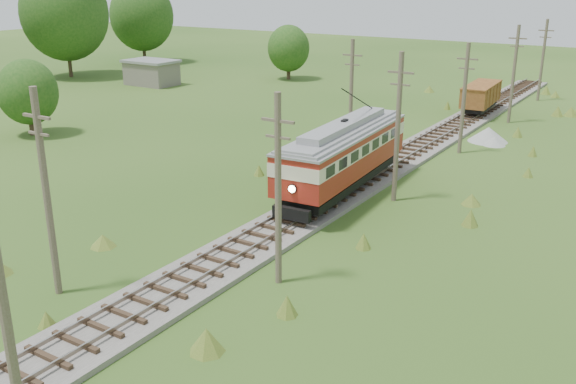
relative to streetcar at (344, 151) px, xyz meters
The scene contains 17 objects.
railbed_main 4.51m from the streetcar, 90.00° to the left, with size 3.60×96.00×0.57m.
streetcar is the anchor object (origin of this frame).
gondola 28.82m from the streetcar, 90.00° to the left, with size 2.86×7.56×2.47m.
gravel_pile 18.84m from the streetcar, 77.81° to the left, with size 3.36×3.56×1.22m.
utility_pole_r_1 25.59m from the streetcar, 83.03° to the right, with size 0.30×0.30×8.80m.
utility_pole_r_2 12.88m from the streetcar, 75.04° to the right, with size 1.60×0.30×8.60m.
utility_pole_r_3 3.72m from the streetcar, 11.46° to the left, with size 1.60×0.30×9.00m.
utility_pole_r_4 14.05m from the streetcar, 77.60° to the left, with size 1.60×0.30×8.40m.
utility_pole_r_5 26.92m from the streetcar, 82.73° to the left, with size 1.60×0.30×8.90m.
utility_pole_r_6 39.81m from the streetcar, 85.39° to the left, with size 1.60×0.30×8.70m.
utility_pole_l_a 18.91m from the streetcar, 102.89° to the right, with size 1.60×0.30×9.00m.
utility_pole_l_b 10.76m from the streetcar, 115.00° to the left, with size 1.60×0.30×8.60m.
tree_left_4 59.21m from the streetcar, 156.35° to the left, with size 11.34×11.34×14.61m.
tree_left_5 68.75m from the streetcar, 144.70° to the left, with size 9.66×9.66×12.44m.
tree_mid_a 46.93m from the streetcar, 126.64° to the left, with size 5.46×5.46×7.03m.
tree_mid_c 30.01m from the streetcar, behind, with size 5.04×5.04×6.49m.
shed 47.00m from the streetcar, 148.36° to the left, with size 6.40×4.40×3.10m.
Camera 1 is at (17.65, -3.71, 13.13)m, focal length 40.00 mm.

